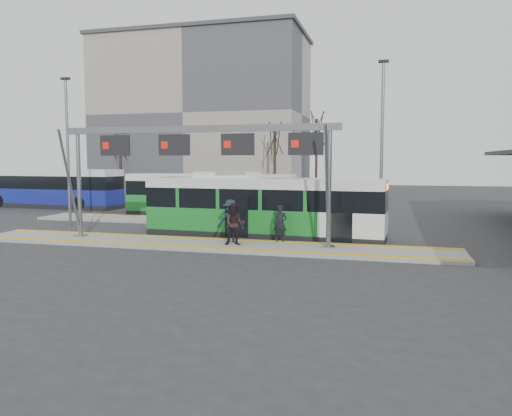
{
  "coord_description": "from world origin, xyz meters",
  "views": [
    {
      "loc": [
        8.02,
        -20.6,
        3.8
      ],
      "look_at": [
        1.6,
        3.0,
        1.47
      ],
      "focal_mm": 35.0,
      "sensor_mm": 36.0,
      "label": 1
    }
  ],
  "objects_px": {
    "gantry": "(198,149)",
    "passenger_a": "(280,224)",
    "passenger_b": "(235,224)",
    "hero_bus": "(263,208)",
    "passenger_c": "(231,221)"
  },
  "relations": [
    {
      "from": "hero_bus",
      "to": "passenger_a",
      "type": "distance_m",
      "value": 2.5
    },
    {
      "from": "passenger_b",
      "to": "passenger_c",
      "type": "relative_size",
      "value": 0.95
    },
    {
      "from": "passenger_a",
      "to": "passenger_b",
      "type": "distance_m",
      "value": 2.18
    },
    {
      "from": "gantry",
      "to": "hero_bus",
      "type": "distance_m",
      "value": 4.64
    },
    {
      "from": "passenger_b",
      "to": "hero_bus",
      "type": "bearing_deg",
      "value": 66.26
    },
    {
      "from": "gantry",
      "to": "hero_bus",
      "type": "relative_size",
      "value": 1.09
    },
    {
      "from": "hero_bus",
      "to": "passenger_b",
      "type": "distance_m",
      "value": 3.44
    },
    {
      "from": "passenger_b",
      "to": "passenger_c",
      "type": "bearing_deg",
      "value": 104.86
    },
    {
      "from": "passenger_a",
      "to": "passenger_b",
      "type": "relative_size",
      "value": 0.91
    },
    {
      "from": "passenger_a",
      "to": "passenger_b",
      "type": "bearing_deg",
      "value": -144.96
    },
    {
      "from": "gantry",
      "to": "hero_bus",
      "type": "xyz_separation_m",
      "value": [
        2.27,
        2.9,
        -2.82
      ]
    },
    {
      "from": "hero_bus",
      "to": "passenger_c",
      "type": "distance_m",
      "value": 2.88
    },
    {
      "from": "passenger_a",
      "to": "passenger_c",
      "type": "xyz_separation_m",
      "value": [
        -2.12,
        -0.68,
        0.13
      ]
    },
    {
      "from": "gantry",
      "to": "passenger_a",
      "type": "relative_size",
      "value": 7.84
    },
    {
      "from": "gantry",
      "to": "passenger_a",
      "type": "xyz_separation_m",
      "value": [
        3.59,
        0.85,
        -3.32
      ]
    }
  ]
}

